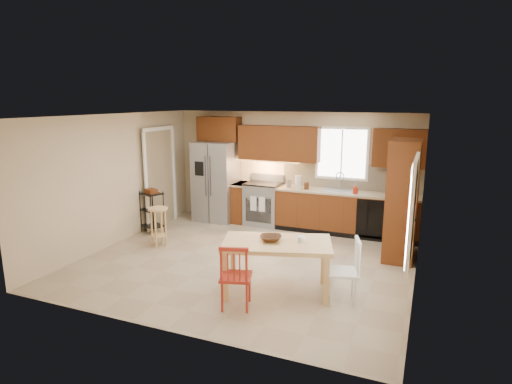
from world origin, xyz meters
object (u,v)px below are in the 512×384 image
object	(u,v)px
refrigerator	(216,181)
soap_bottle	(356,189)
chair_red	(236,275)
chair_white	(343,271)
table_bowl	(271,241)
fire_extinguisher	(411,213)
table_jar	(302,241)
pantry	(402,200)
range_stove	(263,204)
bar_stool	(159,227)
dining_table	(277,267)
utility_cart	(152,212)

from	to	relation	value
refrigerator	soap_bottle	world-z (taller)	refrigerator
chair_red	chair_white	xyz separation A→B (m)	(1.30, 0.70, 0.00)
refrigerator	table_bowl	bearing A→B (deg)	-51.08
refrigerator	table_bowl	size ratio (longest dim) A/B	5.81
fire_extinguisher	table_jar	bearing A→B (deg)	-144.20
soap_bottle	pantry	size ratio (longest dim) A/B	0.09
table_bowl	range_stove	bearing A→B (deg)	113.09
chair_red	chair_white	size ratio (longest dim) A/B	1.00
chair_red	bar_stool	world-z (taller)	chair_red
fire_extinguisher	chair_white	bearing A→B (deg)	-126.81
soap_bottle	chair_white	distance (m)	3.08
chair_white	table_jar	xyz separation A→B (m)	(-0.61, 0.05, 0.34)
table_jar	refrigerator	bearing A→B (deg)	134.40
fire_extinguisher	dining_table	distance (m)	2.19
pantry	table_bowl	xyz separation A→B (m)	(-1.64, -2.16, -0.29)
range_stove	pantry	bearing A→B (deg)	-18.29
soap_bottle	chair_white	world-z (taller)	soap_bottle
refrigerator	table_jar	world-z (taller)	refrigerator
dining_table	utility_cart	bearing A→B (deg)	136.43
chair_white	bar_stool	distance (m)	3.83
fire_extinguisher	chair_red	size ratio (longest dim) A/B	0.40
table_jar	table_bowl	bearing A→B (deg)	-167.47
range_stove	fire_extinguisher	bearing A→B (deg)	-32.62
soap_bottle	table_jar	xyz separation A→B (m)	(-0.25, -2.96, -0.20)
soap_bottle	table_bowl	distance (m)	3.14
range_stove	fire_extinguisher	xyz separation A→B (m)	(3.18, -2.04, 0.64)
table_bowl	utility_cart	size ratio (longest dim) A/B	0.35
refrigerator	chair_red	distance (m)	4.38
soap_bottle	chair_red	world-z (taller)	soap_bottle
range_stove	chair_red	size ratio (longest dim) A/B	1.01
fire_extinguisher	utility_cart	size ratio (longest dim) A/B	0.41
range_stove	utility_cart	xyz separation A→B (m)	(-1.95, -1.45, -0.02)
refrigerator	chair_red	xyz separation A→B (m)	(2.24, -3.73, -0.46)
pantry	dining_table	distance (m)	2.74
refrigerator	chair_red	bearing A→B (deg)	-59.08
soap_bottle	pantry	bearing A→B (deg)	-43.45
refrigerator	utility_cart	bearing A→B (deg)	-119.99
refrigerator	soap_bottle	xyz separation A→B (m)	(3.18, -0.02, 0.09)
chair_red	bar_stool	bearing A→B (deg)	128.27
refrigerator	soap_bottle	bearing A→B (deg)	-0.45
soap_bottle	dining_table	xyz separation A→B (m)	(-0.59, -3.06, -0.62)
bar_stool	range_stove	bearing A→B (deg)	53.83
range_stove	soap_bottle	xyz separation A→B (m)	(2.03, -0.08, 0.54)
refrigerator	dining_table	xyz separation A→B (m)	(2.59, -3.08, -0.53)
utility_cart	dining_table	bearing A→B (deg)	-5.72
soap_bottle	bar_stool	distance (m)	3.97
table_bowl	table_jar	xyz separation A→B (m)	(0.44, 0.10, 0.03)
table_jar	dining_table	bearing A→B (deg)	-164.05
chair_red	table_jar	world-z (taller)	chair_red
fire_extinguisher	bar_stool	bearing A→B (deg)	-178.87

